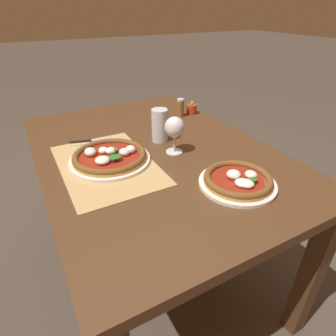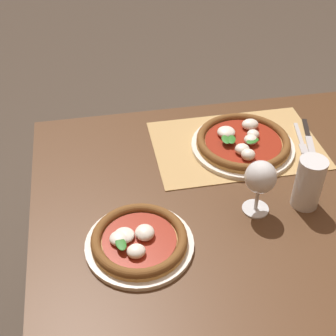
% 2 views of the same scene
% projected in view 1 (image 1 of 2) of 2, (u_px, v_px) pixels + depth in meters
% --- Properties ---
extents(ground_plane, '(24.00, 24.00, 0.00)m').
position_uv_depth(ground_plane, '(156.00, 267.00, 1.58)').
color(ground_plane, '#473D33').
extents(dining_table, '(1.31, 0.92, 0.74)m').
position_uv_depth(dining_table, '(153.00, 169.00, 1.25)').
color(dining_table, '#4C301C').
rests_on(dining_table, ground).
extents(paper_placemat, '(0.51, 0.34, 0.00)m').
position_uv_depth(paper_placemat, '(107.00, 164.00, 1.08)').
color(paper_placemat, tan).
rests_on(paper_placemat, dining_table).
extents(pizza_near, '(0.31, 0.31, 0.05)m').
position_uv_depth(pizza_near, '(110.00, 157.00, 1.09)').
color(pizza_near, silver).
rests_on(pizza_near, paper_placemat).
extents(pizza_far, '(0.26, 0.26, 0.05)m').
position_uv_depth(pizza_far, '(238.00, 180.00, 0.95)').
color(pizza_far, silver).
rests_on(pizza_far, dining_table).
extents(wine_glass, '(0.08, 0.08, 0.16)m').
position_uv_depth(wine_glass, '(175.00, 129.00, 1.12)').
color(wine_glass, silver).
rests_on(wine_glass, dining_table).
extents(pint_glass, '(0.07, 0.07, 0.15)m').
position_uv_depth(pint_glass, '(160.00, 126.00, 1.24)').
color(pint_glass, silver).
rests_on(pint_glass, dining_table).
extents(fork, '(0.06, 0.20, 0.00)m').
position_uv_depth(fork, '(99.00, 142.00, 1.24)').
color(fork, '#B7B7BC').
rests_on(fork, paper_placemat).
extents(knife, '(0.08, 0.21, 0.01)m').
position_uv_depth(knife, '(94.00, 140.00, 1.26)').
color(knife, black).
rests_on(knife, paper_placemat).
extents(votive_candle, '(0.06, 0.06, 0.07)m').
position_uv_depth(votive_candle, '(192.00, 109.00, 1.57)').
color(votive_candle, '#B23819').
rests_on(votive_candle, dining_table).
extents(pepper_shaker, '(0.04, 0.04, 0.10)m').
position_uv_depth(pepper_shaker, '(180.00, 108.00, 1.52)').
color(pepper_shaker, brown).
rests_on(pepper_shaker, dining_table).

